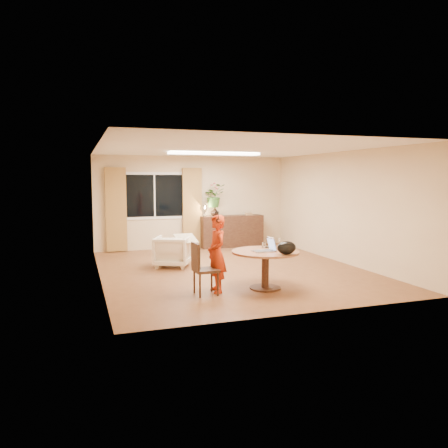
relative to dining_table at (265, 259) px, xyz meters
name	(u,v)px	position (x,y,z in m)	size (l,w,h in m)	color
floor	(231,270)	(-0.03, 1.73, -0.54)	(6.50, 6.50, 0.00)	brown
ceiling	(232,149)	(-0.03, 1.73, 2.06)	(6.50, 6.50, 0.00)	white
wall_back	(193,202)	(-0.03, 4.98, 0.76)	(5.50, 5.50, 0.00)	tan
wall_left	(98,213)	(-2.78, 1.73, 0.76)	(6.50, 6.50, 0.00)	tan
wall_right	(342,207)	(2.72, 1.73, 0.76)	(6.50, 6.50, 0.00)	tan
window	(155,196)	(-1.13, 4.96, 0.96)	(1.70, 0.03, 1.30)	white
curtain_left	(116,210)	(-2.18, 4.89, 0.60)	(0.55, 0.08, 2.25)	olive
curtain_right	(192,208)	(-0.08, 4.89, 0.60)	(0.55, 0.08, 2.25)	olive
ceiling_panel	(215,154)	(-0.03, 2.93, 2.02)	(2.20, 0.35, 0.05)	white
dining_table	(265,259)	(0.00, 0.00, 0.00)	(1.21, 1.21, 0.69)	brown
dining_chair	(206,269)	(-1.12, -0.04, -0.09)	(0.43, 0.39, 0.90)	black
child	(217,254)	(-0.89, 0.07, 0.13)	(0.32, 0.49, 1.35)	red
laptop	(263,244)	(-0.07, -0.05, 0.28)	(0.39, 0.26, 0.26)	#B7B7BC
tumbler	(264,245)	(0.11, 0.32, 0.20)	(0.07, 0.07, 0.10)	white
wine_glass	(279,243)	(0.38, 0.21, 0.24)	(0.07, 0.07, 0.19)	white
pot_lid	(270,246)	(0.24, 0.34, 0.16)	(0.22, 0.22, 0.04)	white
handbag	(287,248)	(0.19, -0.46, 0.26)	(0.34, 0.20, 0.23)	black
armchair	(172,251)	(-1.17, 2.47, -0.20)	(0.74, 0.76, 0.69)	beige
throw	(186,235)	(-0.87, 2.43, 0.17)	(0.45, 0.55, 0.03)	beige
sideboard	(232,231)	(1.06, 4.74, -0.09)	(1.82, 0.44, 0.91)	black
vase	(215,212)	(0.55, 4.74, 0.49)	(0.24, 0.24, 0.25)	black
bouquet	(214,196)	(0.52, 4.74, 0.95)	(0.59, 0.51, 0.66)	#2F6224
book_stack	(249,214)	(1.59, 4.74, 0.41)	(0.19, 0.14, 0.08)	#8F6B48
desk_lamp	(205,211)	(0.24, 4.69, 0.54)	(0.14, 0.14, 0.33)	black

